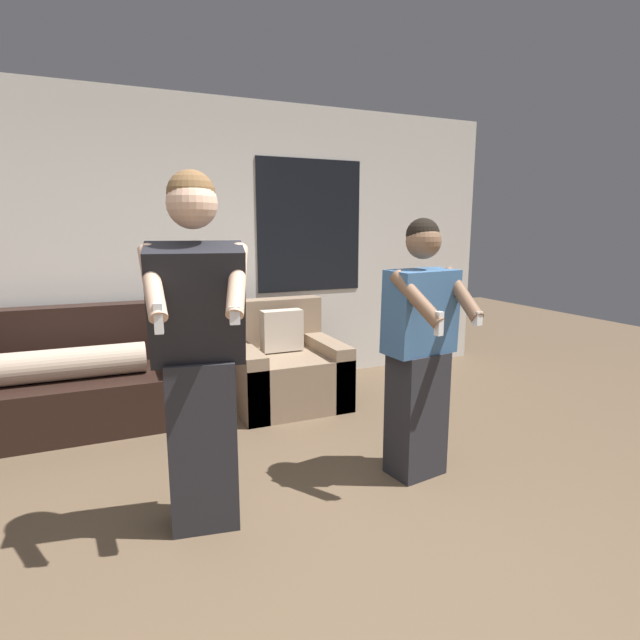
# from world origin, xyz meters

# --- Properties ---
(ground_plane) EXTENTS (14.00, 14.00, 0.00)m
(ground_plane) POSITION_xyz_m (0.00, 0.00, 0.00)
(ground_plane) COLOR brown
(wall_back) EXTENTS (6.54, 0.07, 2.70)m
(wall_back) POSITION_xyz_m (0.02, 2.99, 1.35)
(wall_back) COLOR silver
(wall_back) RESTS_ON ground_plane
(couch) EXTENTS (1.83, 0.92, 0.90)m
(couch) POSITION_xyz_m (-0.93, 2.50, 0.31)
(couch) COLOR black
(couch) RESTS_ON ground_plane
(armchair) EXTENTS (0.93, 0.92, 0.89)m
(armchair) POSITION_xyz_m (0.72, 2.31, 0.30)
(armchair) COLOR #937A60
(armchair) RESTS_ON ground_plane
(person_left) EXTENTS (0.51, 0.56, 1.80)m
(person_left) POSITION_xyz_m (-0.28, 0.67, 0.92)
(person_left) COLOR #28282D
(person_left) RESTS_ON ground_plane
(person_right) EXTENTS (0.49, 0.50, 1.59)m
(person_right) POSITION_xyz_m (1.05, 0.72, 0.80)
(person_right) COLOR #28282D
(person_right) RESTS_ON ground_plane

